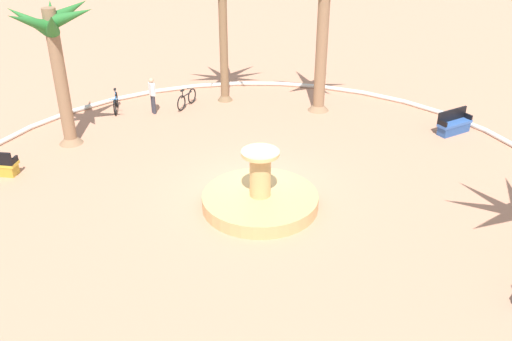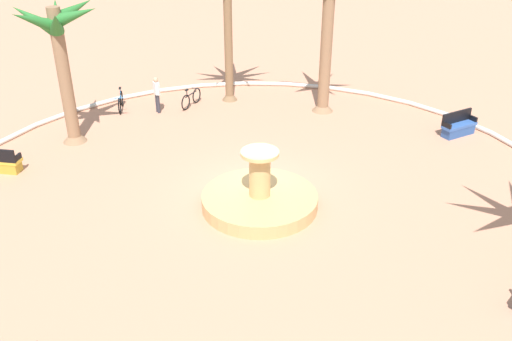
{
  "view_description": "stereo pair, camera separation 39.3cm",
  "coord_description": "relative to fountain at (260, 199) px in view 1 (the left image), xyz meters",
  "views": [
    {
      "loc": [
        -1.96,
        16.28,
        9.64
      ],
      "look_at": [
        -0.09,
        0.27,
        1.0
      ],
      "focal_mm": 38.89,
      "sensor_mm": 36.0,
      "label": 1
    },
    {
      "loc": [
        -2.35,
        16.23,
        9.64
      ],
      "look_at": [
        -0.09,
        0.27,
        1.0
      ],
      "focal_mm": 38.89,
      "sensor_mm": 36.0,
      "label": 2
    }
  ],
  "objects": [
    {
      "name": "palm_tree_mid_plaza",
      "position": [
        -1.76,
        -8.71,
        4.45
      ],
      "size": [
        4.11,
        3.93,
        6.61
      ],
      "color": "#8E6B4C",
      "rests_on": "ground"
    },
    {
      "name": "fountain",
      "position": [
        0.0,
        0.0,
        0.0
      ],
      "size": [
        3.8,
        3.8,
        2.03
      ],
      "color": "tan",
      "rests_on": "ground"
    },
    {
      "name": "person_cyclist_helmet",
      "position": [
        5.7,
        -7.46,
        0.64
      ],
      "size": [
        0.37,
        0.44,
        1.67
      ],
      "color": "#33333D",
      "rests_on": "ground"
    },
    {
      "name": "bicycle_by_lamppost",
      "position": [
        7.51,
        -7.55,
        0.08
      ],
      "size": [
        0.59,
        1.68,
        0.94
      ],
      "color": "black",
      "rests_on": "ground"
    },
    {
      "name": "bench_southwest",
      "position": [
        -7.42,
        -6.79,
        0.05
      ],
      "size": [
        1.58,
        1.37,
        1.0
      ],
      "color": "#335BA8",
      "rests_on": "ground"
    },
    {
      "name": "bicycle_red_frame",
      "position": [
        4.38,
        -8.41,
        0.08
      ],
      "size": [
        0.61,
        1.67,
        0.94
      ],
      "color": "black",
      "rests_on": "ground"
    },
    {
      "name": "ground_plane",
      "position": [
        0.3,
        -0.89,
        -0.3
      ],
      "size": [
        80.0,
        80.0,
        0.0
      ],
      "primitive_type": "plane",
      "color": "tan"
    },
    {
      "name": "palm_tree_near_fountain",
      "position": [
        8.13,
        -3.95,
        3.67
      ],
      "size": [
        3.41,
        3.23,
        5.66
      ],
      "color": "#8E6B4C",
      "rests_on": "ground"
    },
    {
      "name": "plaza_curb",
      "position": [
        0.3,
        -0.89,
        -0.2
      ],
      "size": [
        22.13,
        22.13,
        0.2
      ],
      "primitive_type": "torus",
      "color": "silver",
      "rests_on": "ground"
    }
  ]
}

